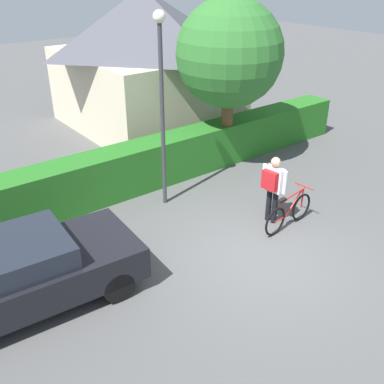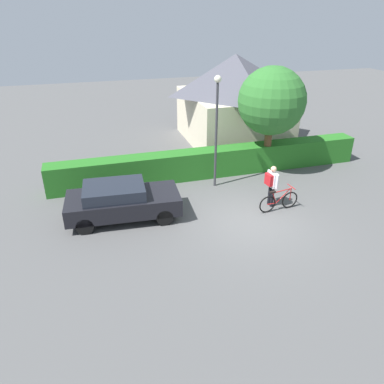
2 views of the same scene
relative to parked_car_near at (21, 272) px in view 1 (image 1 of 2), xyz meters
name	(u,v)px [view 1 (image 1 of 2)]	position (x,y,z in m)	size (l,w,h in m)	color
ground_plane	(260,257)	(4.37, -1.54, -0.72)	(60.00, 60.00, 0.00)	#525252
hedge_row	(148,164)	(4.37, 2.75, -0.10)	(14.28, 0.90, 1.23)	#266C20
house_distant	(145,58)	(7.11, 7.08, 1.70)	(5.26, 6.04, 4.72)	beige
parked_car_near	(21,272)	(0.00, 0.00, 0.00)	(4.10, 2.05, 1.34)	black
bicycle	(289,213)	(5.71, -1.08, -0.34)	(1.66, 0.50, 0.91)	black
person_rider	(273,184)	(5.56, -0.66, 0.27)	(0.39, 0.66, 1.64)	black
street_lamp	(161,88)	(4.13, 1.63, 2.23)	(0.28, 0.28, 4.61)	#38383D
tree_kerbside	(229,54)	(6.97, 2.52, 2.52)	(2.95, 2.95, 4.73)	brown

